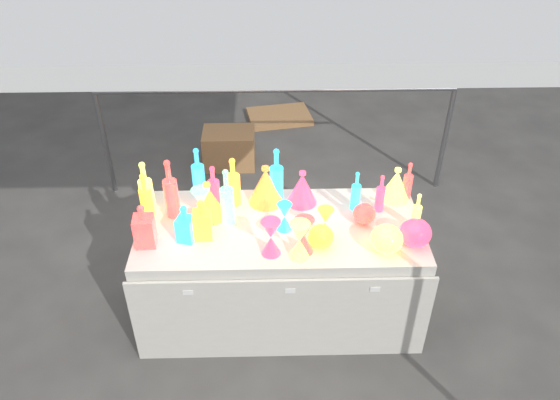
{
  "coord_description": "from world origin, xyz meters",
  "views": [
    {
      "loc": [
        -0.06,
        -2.7,
        2.91
      ],
      "look_at": [
        0.0,
        0.0,
        0.95
      ],
      "focal_mm": 35.0,
      "sensor_mm": 36.0,
      "label": 1
    }
  ],
  "objects_px": {
    "display_table": "(280,270)",
    "bottle_0": "(145,195)",
    "cardboard_box_closed": "(229,148)",
    "hourglass_0": "(304,236)",
    "lampshade_0": "(208,200)",
    "decanter_0": "(202,219)",
    "globe_0": "(321,237)"
  },
  "relations": [
    {
      "from": "cardboard_box_closed",
      "to": "hourglass_0",
      "type": "distance_m",
      "value": 2.36
    },
    {
      "from": "hourglass_0",
      "to": "decanter_0",
      "type": "bearing_deg",
      "value": 165.99
    },
    {
      "from": "decanter_0",
      "to": "lampshade_0",
      "type": "bearing_deg",
      "value": 80.47
    },
    {
      "from": "globe_0",
      "to": "bottle_0",
      "type": "bearing_deg",
      "value": 163.12
    },
    {
      "from": "display_table",
      "to": "lampshade_0",
      "type": "height_order",
      "value": "lampshade_0"
    },
    {
      "from": "cardboard_box_closed",
      "to": "globe_0",
      "type": "distance_m",
      "value": 2.33
    },
    {
      "from": "cardboard_box_closed",
      "to": "lampshade_0",
      "type": "relative_size",
      "value": 1.93
    },
    {
      "from": "bottle_0",
      "to": "decanter_0",
      "type": "distance_m",
      "value": 0.44
    },
    {
      "from": "display_table",
      "to": "lampshade_0",
      "type": "xyz_separation_m",
      "value": [
        -0.45,
        0.12,
        0.5
      ]
    },
    {
      "from": "decanter_0",
      "to": "hourglass_0",
      "type": "height_order",
      "value": "decanter_0"
    },
    {
      "from": "decanter_0",
      "to": "hourglass_0",
      "type": "xyz_separation_m",
      "value": [
        0.61,
        -0.15,
        -0.02
      ]
    },
    {
      "from": "decanter_0",
      "to": "display_table",
      "type": "bearing_deg",
      "value": 6.21
    },
    {
      "from": "display_table",
      "to": "bottle_0",
      "type": "bearing_deg",
      "value": 170.57
    },
    {
      "from": "globe_0",
      "to": "display_table",
      "type": "bearing_deg",
      "value": 141.65
    },
    {
      "from": "globe_0",
      "to": "lampshade_0",
      "type": "distance_m",
      "value": 0.76
    },
    {
      "from": "cardboard_box_closed",
      "to": "hourglass_0",
      "type": "bearing_deg",
      "value": -75.19
    },
    {
      "from": "globe_0",
      "to": "hourglass_0",
      "type": "bearing_deg",
      "value": -155.79
    },
    {
      "from": "bottle_0",
      "to": "display_table",
      "type": "bearing_deg",
      "value": -9.43
    },
    {
      "from": "bottle_0",
      "to": "cardboard_box_closed",
      "type": "bearing_deg",
      "value": 77.59
    },
    {
      "from": "bottle_0",
      "to": "lampshade_0",
      "type": "distance_m",
      "value": 0.4
    },
    {
      "from": "bottle_0",
      "to": "hourglass_0",
      "type": "height_order",
      "value": "bottle_0"
    },
    {
      "from": "display_table",
      "to": "decanter_0",
      "type": "height_order",
      "value": "decanter_0"
    },
    {
      "from": "globe_0",
      "to": "lampshade_0",
      "type": "xyz_separation_m",
      "value": [
        -0.69,
        0.31,
        0.07
      ]
    },
    {
      "from": "display_table",
      "to": "globe_0",
      "type": "height_order",
      "value": "globe_0"
    },
    {
      "from": "bottle_0",
      "to": "hourglass_0",
      "type": "distance_m",
      "value": 1.06
    },
    {
      "from": "display_table",
      "to": "bottle_0",
      "type": "distance_m",
      "value": 1.01
    },
    {
      "from": "cardboard_box_closed",
      "to": "bottle_0",
      "type": "height_order",
      "value": "bottle_0"
    },
    {
      "from": "globe_0",
      "to": "cardboard_box_closed",
      "type": "bearing_deg",
      "value": 108.0
    },
    {
      "from": "hourglass_0",
      "to": "globe_0",
      "type": "bearing_deg",
      "value": 24.21
    },
    {
      "from": "hourglass_0",
      "to": "lampshade_0",
      "type": "distance_m",
      "value": 0.69
    },
    {
      "from": "hourglass_0",
      "to": "globe_0",
      "type": "distance_m",
      "value": 0.13
    },
    {
      "from": "decanter_0",
      "to": "bottle_0",
      "type": "bearing_deg",
      "value": 145.08
    }
  ]
}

